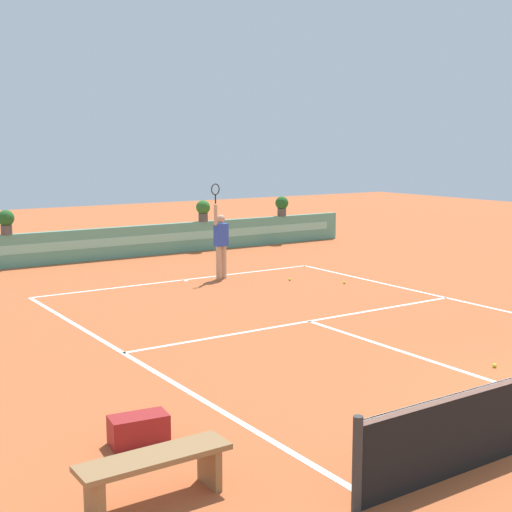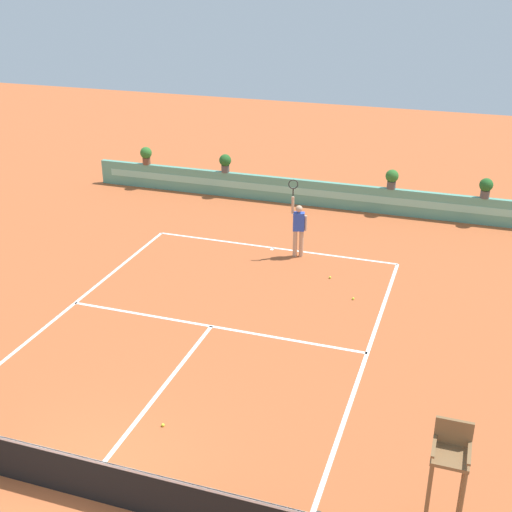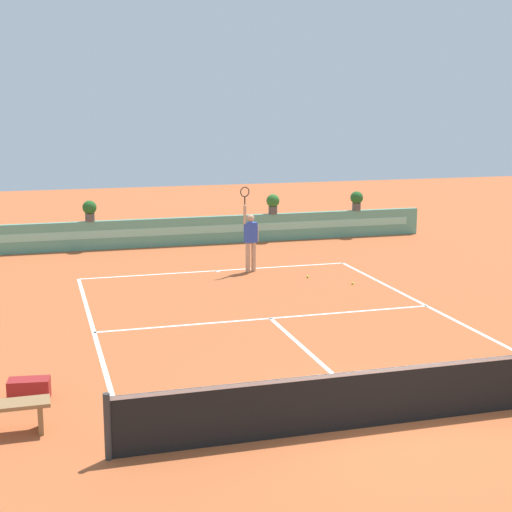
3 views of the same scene
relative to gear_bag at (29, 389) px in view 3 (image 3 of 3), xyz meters
name	(u,v)px [view 3 (image 3 of 3)]	position (x,y,z in m)	size (l,w,h in m)	color
ground_plane	(276,323)	(5.49, 3.28, -0.18)	(60.00, 60.00, 0.00)	#B2562D
court_lines	(267,315)	(5.49, 4.00, -0.18)	(8.32, 11.94, 0.01)	white
net	(390,394)	(5.49, -2.72, 0.33)	(8.92, 0.10, 1.00)	#333333
back_wall_barrier	(188,231)	(5.49, 13.67, 0.32)	(18.00, 0.21, 1.00)	#599E84
gear_bag	(29,389)	(0.00, 0.00, 0.00)	(0.70, 0.36, 0.36)	maroon
tennis_player	(251,237)	(6.44, 8.78, 0.87)	(0.61, 0.30, 2.58)	tan
tennis_ball_near_baseline	(365,372)	(6.09, -0.45, -0.15)	(0.07, 0.07, 0.07)	#CCE033
tennis_ball_mid_court	(308,277)	(7.81, 7.50, -0.15)	(0.07, 0.07, 0.07)	#CCE033
tennis_ball_by_sideline	(353,283)	(8.74, 6.35, -0.15)	(0.07, 0.07, 0.07)	#CCE033
potted_plant_left	(90,209)	(2.09, 13.67, 1.23)	(0.48, 0.48, 0.72)	#514C47
potted_plant_right	(273,203)	(8.67, 13.67, 1.23)	(0.48, 0.48, 0.72)	#514C47
potted_plant_far_right	(357,200)	(11.99, 13.67, 1.23)	(0.48, 0.48, 0.72)	#514C47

